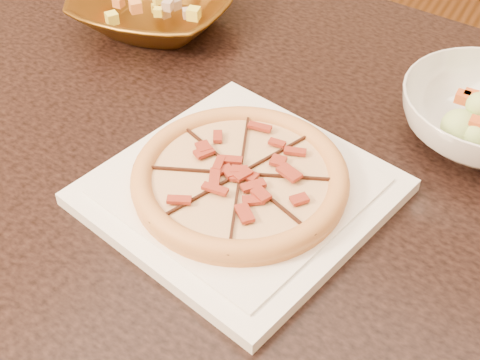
# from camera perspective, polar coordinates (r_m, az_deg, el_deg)

# --- Properties ---
(floor) EXTENTS (4.00, 4.00, 0.02)m
(floor) POSITION_cam_1_polar(r_m,az_deg,el_deg) (1.61, 1.92, -14.18)
(floor) COLOR brown
(floor) RESTS_ON ground
(dining_table) EXTENTS (1.50, 1.05, 0.75)m
(dining_table) POSITION_cam_1_polar(r_m,az_deg,el_deg) (1.04, -1.91, 1.21)
(dining_table) COLOR black
(dining_table) RESTS_ON floor
(plate) EXTENTS (0.39, 0.39, 0.02)m
(plate) POSITION_cam_1_polar(r_m,az_deg,el_deg) (0.84, -0.00, -0.97)
(plate) COLOR white
(plate) RESTS_ON dining_table
(pizza) EXTENTS (0.27, 0.27, 0.03)m
(pizza) POSITION_cam_1_polar(r_m,az_deg,el_deg) (0.82, -0.00, 0.20)
(pizza) COLOR #E4874D
(pizza) RESTS_ON plate
(bronze_bowl) EXTENTS (0.31, 0.31, 0.07)m
(bronze_bowl) POSITION_cam_1_polar(r_m,az_deg,el_deg) (1.18, -7.17, 14.42)
(bronze_bowl) COLOR brown
(bronze_bowl) RESTS_ON dining_table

